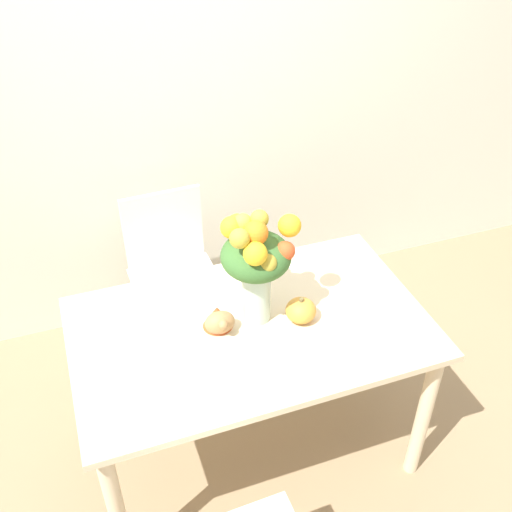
{
  "coord_description": "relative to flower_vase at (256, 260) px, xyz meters",
  "views": [
    {
      "loc": [
        -0.54,
        -1.58,
        2.33
      ],
      "look_at": [
        0.04,
        0.04,
        1.04
      ],
      "focal_mm": 42.0,
      "sensor_mm": 36.0,
      "label": 1
    }
  ],
  "objects": [
    {
      "name": "flower_vase",
      "position": [
        0.0,
        0.0,
        0.0
      ],
      "size": [
        0.29,
        0.29,
        0.47
      ],
      "color": "#B2CCBC",
      "rests_on": "dining_table"
    },
    {
      "name": "turkey_figurine",
      "position": [
        -0.15,
        -0.01,
        -0.23
      ],
      "size": [
        0.12,
        0.15,
        0.09
      ],
      "color": "#A87A4C",
      "rests_on": "dining_table"
    },
    {
      "name": "dining_table",
      "position": [
        -0.04,
        -0.04,
        -0.38
      ],
      "size": [
        1.36,
        0.82,
        0.74
      ],
      "color": "beige",
      "rests_on": "ground_plane"
    },
    {
      "name": "pumpkin",
      "position": [
        0.16,
        -0.07,
        -0.23
      ],
      "size": [
        0.12,
        0.12,
        0.11
      ],
      "color": "gold",
      "rests_on": "dining_table"
    },
    {
      "name": "dining_chair_near_window",
      "position": [
        -0.18,
        0.73,
        -0.57
      ],
      "size": [
        0.44,
        0.44,
        0.86
      ],
      "rotation": [
        0.0,
        0.0,
        0.04
      ],
      "color": "white",
      "rests_on": "ground_plane"
    },
    {
      "name": "wall_back",
      "position": [
        -0.04,
        1.08,
        0.33
      ],
      "size": [
        8.0,
        0.06,
        2.7
      ],
      "color": "silver",
      "rests_on": "ground_plane"
    },
    {
      "name": "ground_plane",
      "position": [
        -0.04,
        -0.04,
        -1.02
      ],
      "size": [
        12.0,
        12.0,
        0.0
      ],
      "primitive_type": "plane",
      "color": "#8E7556"
    }
  ]
}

